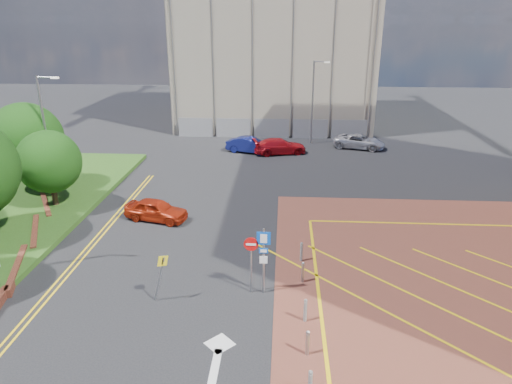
# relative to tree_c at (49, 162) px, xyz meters

# --- Properties ---
(ground) EXTENTS (140.00, 140.00, 0.00)m
(ground) POSITION_rel_tree_c_xyz_m (13.50, -10.00, -3.19)
(ground) COLOR black
(ground) RESTS_ON ground
(retaining_wall) EXTENTS (6.06, 20.33, 0.40)m
(retaining_wall) POSITION_rel_tree_c_xyz_m (1.70, -8.00, -2.99)
(retaining_wall) COLOR brown
(retaining_wall) RESTS_ON ground
(tree_c) EXTENTS (4.00, 4.00, 4.90)m
(tree_c) POSITION_rel_tree_c_xyz_m (0.00, 0.00, 0.00)
(tree_c) COLOR #3D2B1C
(tree_c) RESTS_ON grass_bed
(tree_d) EXTENTS (5.00, 5.00, 6.08)m
(tree_d) POSITION_rel_tree_c_xyz_m (-3.00, 3.00, 0.68)
(tree_d) COLOR #3D2B1C
(tree_d) RESTS_ON grass_bed
(lamp_left_far) EXTENTS (1.53, 0.16, 8.00)m
(lamp_left_far) POSITION_rel_tree_c_xyz_m (-0.92, 2.00, 1.47)
(lamp_left_far) COLOR #9EA0A8
(lamp_left_far) RESTS_ON grass_bed
(lamp_back) EXTENTS (1.53, 0.16, 8.00)m
(lamp_back) POSITION_rel_tree_c_xyz_m (17.58, 18.00, 1.17)
(lamp_back) COLOR #9EA0A8
(lamp_back) RESTS_ON ground
(sign_cluster) EXTENTS (1.17, 0.12, 3.20)m
(sign_cluster) POSITION_rel_tree_c_xyz_m (13.80, -9.02, -1.24)
(sign_cluster) COLOR #9EA0A8
(sign_cluster) RESTS_ON ground
(warning_sign) EXTENTS (0.75, 0.42, 2.25)m
(warning_sign) POSITION_rel_tree_c_xyz_m (9.61, -9.91, -1.76)
(warning_sign) COLOR #9EA0A8
(warning_sign) RESTS_ON ground
(bollard_row) EXTENTS (0.14, 11.14, 0.90)m
(bollard_row) POSITION_rel_tree_c_xyz_m (15.80, -11.67, -2.72)
(bollard_row) COLOR #9EA0A8
(bollard_row) RESTS_ON forecourt
(construction_building) EXTENTS (21.20, 19.20, 22.00)m
(construction_building) POSITION_rel_tree_c_xyz_m (13.50, 30.00, 7.81)
(construction_building) COLOR #A89A89
(construction_building) RESTS_ON ground
(construction_fence) EXTENTS (21.60, 0.06, 2.00)m
(construction_fence) POSITION_rel_tree_c_xyz_m (14.50, 20.00, -2.19)
(construction_fence) COLOR gray
(construction_fence) RESTS_ON ground
(car_red_left) EXTENTS (4.17, 2.46, 1.33)m
(car_red_left) POSITION_rel_tree_c_xyz_m (7.05, -1.37, -2.53)
(car_red_left) COLOR #A8250E
(car_red_left) RESTS_ON ground
(car_blue_back) EXTENTS (4.55, 2.74, 1.42)m
(car_blue_back) POSITION_rel_tree_c_xyz_m (11.64, 14.22, -2.48)
(car_blue_back) COLOR navy
(car_blue_back) RESTS_ON ground
(car_red_back) EXTENTS (5.21, 3.14, 1.41)m
(car_red_back) POSITION_rel_tree_c_xyz_m (14.43, 14.01, -2.49)
(car_red_back) COLOR red
(car_red_back) RESTS_ON ground
(car_silver_back) EXTENTS (5.30, 3.51, 1.35)m
(car_silver_back) POSITION_rel_tree_c_xyz_m (22.01, 16.38, -2.52)
(car_silver_back) COLOR silver
(car_silver_back) RESTS_ON ground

